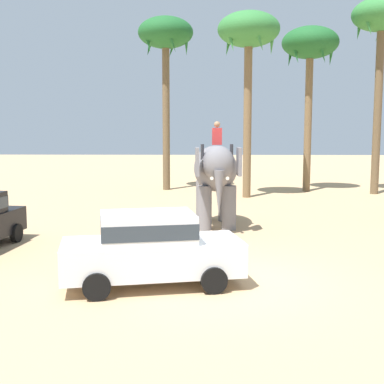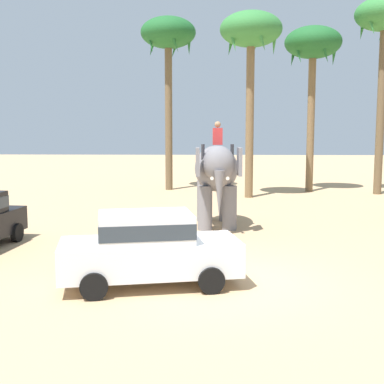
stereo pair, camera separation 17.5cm
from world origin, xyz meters
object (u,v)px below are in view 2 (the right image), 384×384
at_px(palm_tree_near_hut, 313,48).
at_px(palm_tree_left_of_road, 251,36).
at_px(palm_tree_behind_elephant, 168,39).
at_px(elephant_with_mahout, 216,173).
at_px(car_sedan_foreground, 148,246).

xyz_separation_m(palm_tree_near_hut, palm_tree_left_of_road, (-3.71, -2.77, 0.21)).
bearing_deg(palm_tree_near_hut, palm_tree_left_of_road, -143.30).
bearing_deg(palm_tree_behind_elephant, elephant_with_mahout, -76.88).
bearing_deg(palm_tree_left_of_road, palm_tree_behind_elephant, 143.48).
xyz_separation_m(palm_tree_behind_elephant, palm_tree_near_hut, (8.23, -0.58, -0.63)).
height_order(elephant_with_mahout, palm_tree_behind_elephant, palm_tree_behind_elephant).
distance_m(car_sedan_foreground, elephant_with_mahout, 7.56).
bearing_deg(car_sedan_foreground, palm_tree_near_hut, 68.52).
relative_size(elephant_with_mahout, palm_tree_behind_elephant, 0.39).
height_order(elephant_with_mahout, palm_tree_left_of_road, palm_tree_left_of_road).
distance_m(elephant_with_mahout, palm_tree_left_of_road, 10.54).
height_order(car_sedan_foreground, palm_tree_behind_elephant, palm_tree_behind_elephant).
height_order(elephant_with_mahout, palm_tree_near_hut, palm_tree_near_hut).
xyz_separation_m(elephant_with_mahout, palm_tree_left_of_road, (1.83, 8.21, 6.35)).
bearing_deg(elephant_with_mahout, palm_tree_left_of_road, 77.46).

